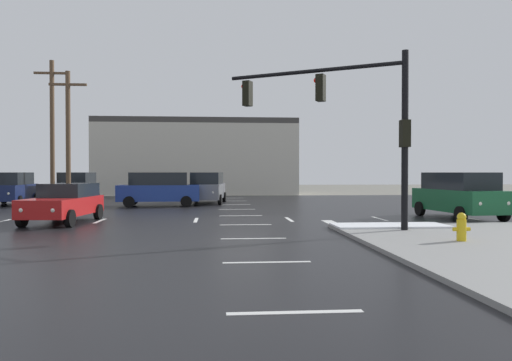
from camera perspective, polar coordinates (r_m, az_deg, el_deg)
ground_plane at (r=21.17m, az=-1.52°, el=-4.62°), size 120.00×120.00×0.00m
road_asphalt at (r=21.17m, az=-1.52°, el=-4.59°), size 44.00×44.00×0.02m
snow_strip_curbside at (r=18.21m, az=15.17°, el=-5.03°), size 4.00×1.60×0.06m
lane_markings at (r=19.91m, az=2.18°, el=-4.91°), size 36.15×36.15×0.01m
traffic_signal_mast at (r=17.59m, az=10.80°, el=7.86°), size 5.77×3.52×5.95m
fire_hydrant at (r=14.94m, az=22.65°, el=-4.95°), size 0.48×0.26×0.79m
strip_building_background at (r=47.34m, az=-6.77°, el=2.63°), size 18.22×8.00×6.91m
suv_black at (r=35.54m, az=-19.92°, el=-0.67°), size 2.30×4.89×2.03m
suv_grey at (r=32.58m, az=-5.65°, el=-0.75°), size 2.55×4.98×2.03m
suv_green at (r=23.57m, az=22.41°, el=-1.47°), size 2.55×4.98×2.03m
suv_navy at (r=34.32m, az=-26.44°, el=-0.76°), size 2.45×4.94×2.03m
suv_blue at (r=30.11m, az=-11.18°, el=-0.91°), size 4.92×2.39×2.03m
sedan_red at (r=21.44m, az=-21.23°, el=-2.33°), size 2.40×4.67×1.58m
utility_pole_far at (r=31.61m, az=-20.88°, el=4.87°), size 2.20×0.28×8.09m
utility_pole_distant at (r=33.90m, az=-22.48°, el=5.48°), size 2.20×0.28×9.13m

